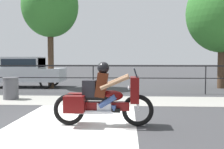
{
  "coord_description": "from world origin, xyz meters",
  "views": [
    {
      "loc": [
        1.6,
        -7.23,
        1.64
      ],
      "look_at": [
        1.13,
        0.98,
        1.15
      ],
      "focal_mm": 45.0,
      "sensor_mm": 36.0,
      "label": 1
    }
  ],
  "objects_px": {
    "motorcycle": "(102,98)",
    "tree_behind_sign": "(223,13)",
    "parked_car": "(26,70)",
    "tree_behind_car": "(50,7)",
    "trash_bin": "(11,88)"
  },
  "relations": [
    {
      "from": "parked_car",
      "to": "tree_behind_car",
      "type": "distance_m",
      "value": 3.76
    },
    {
      "from": "tree_behind_car",
      "to": "tree_behind_sign",
      "type": "bearing_deg",
      "value": 3.68
    },
    {
      "from": "motorcycle",
      "to": "parked_car",
      "type": "relative_size",
      "value": 0.61
    },
    {
      "from": "parked_car",
      "to": "tree_behind_sign",
      "type": "bearing_deg",
      "value": 1.32
    },
    {
      "from": "parked_car",
      "to": "trash_bin",
      "type": "xyz_separation_m",
      "value": [
        1.05,
        -4.58,
        -0.51
      ]
    },
    {
      "from": "motorcycle",
      "to": "trash_bin",
      "type": "relative_size",
      "value": 2.77
    },
    {
      "from": "trash_bin",
      "to": "parked_car",
      "type": "bearing_deg",
      "value": 102.88
    },
    {
      "from": "trash_bin",
      "to": "tree_behind_sign",
      "type": "distance_m",
      "value": 11.29
    },
    {
      "from": "motorcycle",
      "to": "tree_behind_sign",
      "type": "distance_m",
      "value": 10.92
    },
    {
      "from": "parked_car",
      "to": "tree_behind_sign",
      "type": "xyz_separation_m",
      "value": [
        10.69,
        0.08,
        3.06
      ]
    },
    {
      "from": "trash_bin",
      "to": "motorcycle",
      "type": "bearing_deg",
      "value": -45.51
    },
    {
      "from": "motorcycle",
      "to": "trash_bin",
      "type": "distance_m",
      "value": 5.71
    },
    {
      "from": "motorcycle",
      "to": "tree_behind_sign",
      "type": "height_order",
      "value": "tree_behind_sign"
    },
    {
      "from": "motorcycle",
      "to": "tree_behind_car",
      "type": "relative_size",
      "value": 0.4
    },
    {
      "from": "parked_car",
      "to": "tree_behind_car",
      "type": "relative_size",
      "value": 0.66
    }
  ]
}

